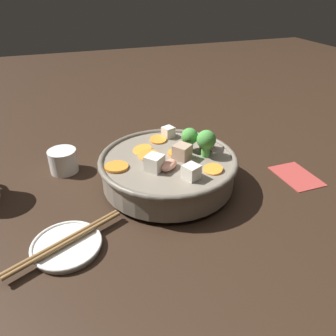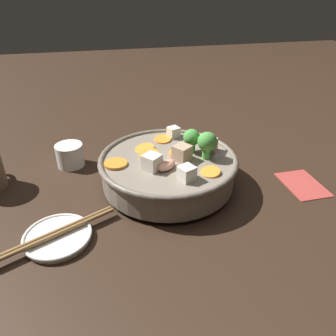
{
  "view_description": "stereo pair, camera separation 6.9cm",
  "coord_description": "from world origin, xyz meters",
  "px_view_note": "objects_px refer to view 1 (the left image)",
  "views": [
    {
      "loc": [
        -0.56,
        0.2,
        0.4
      ],
      "look_at": [
        0.0,
        0.0,
        0.04
      ],
      "focal_mm": 35.0,
      "sensor_mm": 36.0,
      "label": 1
    },
    {
      "loc": [
        -0.58,
        0.13,
        0.4
      ],
      "look_at": [
        0.0,
        0.0,
        0.04
      ],
      "focal_mm": 35.0,
      "sensor_mm": 36.0,
      "label": 2
    }
  ],
  "objects_px": {
    "stirfry_bowl": "(169,167)",
    "tea_cup": "(63,161)",
    "side_saucer": "(67,246)",
    "chopsticks_pair": "(66,241)"
  },
  "relations": [
    {
      "from": "tea_cup",
      "to": "chopsticks_pair",
      "type": "bearing_deg",
      "value": 176.53
    },
    {
      "from": "chopsticks_pair",
      "to": "tea_cup",
      "type": "bearing_deg",
      "value": -3.47
    },
    {
      "from": "stirfry_bowl",
      "to": "side_saucer",
      "type": "bearing_deg",
      "value": 119.1
    },
    {
      "from": "side_saucer",
      "to": "stirfry_bowl",
      "type": "bearing_deg",
      "value": -60.9
    },
    {
      "from": "tea_cup",
      "to": "chopsticks_pair",
      "type": "height_order",
      "value": "tea_cup"
    },
    {
      "from": "side_saucer",
      "to": "tea_cup",
      "type": "bearing_deg",
      "value": -3.47
    },
    {
      "from": "stirfry_bowl",
      "to": "tea_cup",
      "type": "height_order",
      "value": "stirfry_bowl"
    },
    {
      "from": "tea_cup",
      "to": "stirfry_bowl",
      "type": "bearing_deg",
      "value": -123.13
    },
    {
      "from": "stirfry_bowl",
      "to": "tea_cup",
      "type": "xyz_separation_m",
      "value": [
        0.14,
        0.21,
        -0.02
      ]
    },
    {
      "from": "stirfry_bowl",
      "to": "chopsticks_pair",
      "type": "relative_size",
      "value": 1.45
    }
  ]
}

